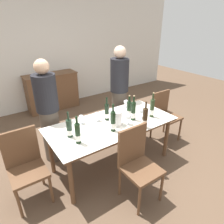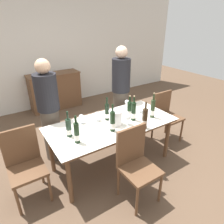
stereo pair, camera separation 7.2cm
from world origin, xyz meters
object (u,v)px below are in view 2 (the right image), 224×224
(wine_bottle_2, at_px, (145,119))
(wine_glass_2, at_px, (127,102))
(dining_table, at_px, (112,127))
(person_host, at_px, (49,113))
(wine_glass_4, at_px, (142,111))
(wine_bottle_6, at_px, (134,112))
(chair_right_end, at_px, (165,113))
(person_guest_left, at_px, (121,93))
(wine_bottle_1, at_px, (69,128))
(wine_glass_0, at_px, (97,115))
(wine_bottle_7, at_px, (107,112))
(wine_glass_1, at_px, (131,108))
(sideboard_cabinet, at_px, (55,91))
(wine_glass_5, at_px, (128,117))
(wine_glass_3, at_px, (81,117))
(wine_bottle_3, at_px, (129,110))
(wine_bottle_0, at_px, (153,109))
(ice_bucket, at_px, (116,117))
(chair_left_end, at_px, (24,161))
(wine_bottle_4, at_px, (77,133))
(wine_bottle_5, at_px, (113,122))
(chair_near_front, at_px, (136,160))

(wine_bottle_2, bearing_deg, wine_glass_2, 72.34)
(dining_table, xyz_separation_m, person_host, (-0.70, 0.67, 0.15))
(wine_glass_4, xyz_separation_m, person_host, (-1.17, 0.78, -0.03))
(wine_bottle_2, bearing_deg, wine_bottle_6, 86.09)
(chair_right_end, bearing_deg, person_guest_left, 133.40)
(wine_bottle_1, height_order, wine_glass_0, wine_bottle_1)
(wine_bottle_7, height_order, wine_glass_1, wine_bottle_7)
(wine_bottle_2, height_order, person_guest_left, person_guest_left)
(wine_glass_0, height_order, wine_glass_1, wine_glass_1)
(sideboard_cabinet, xyz_separation_m, wine_glass_5, (0.16, -2.76, 0.39))
(wine_bottle_1, xyz_separation_m, wine_glass_4, (1.12, -0.13, -0.01))
(wine_glass_0, bearing_deg, wine_glass_3, 166.31)
(wine_bottle_3, relative_size, wine_bottle_7, 0.97)
(wine_bottle_0, height_order, person_guest_left, person_guest_left)
(ice_bucket, relative_size, wine_glass_1, 1.38)
(sideboard_cabinet, bearing_deg, person_host, -110.10)
(wine_bottle_6, relative_size, wine_bottle_7, 1.08)
(wine_glass_3, height_order, chair_left_end, chair_left_end)
(wine_glass_2, xyz_separation_m, wine_glass_3, (-0.89, -0.09, 0.01))
(wine_bottle_4, relative_size, wine_bottle_7, 1.01)
(ice_bucket, bearing_deg, dining_table, 116.39)
(sideboard_cabinet, relative_size, person_guest_left, 0.74)
(wine_bottle_0, xyz_separation_m, wine_bottle_4, (-1.24, 0.00, -0.01))
(wine_bottle_2, height_order, wine_glass_1, wine_bottle_2)
(wine_bottle_5, relative_size, wine_bottle_7, 1.09)
(sideboard_cabinet, height_order, wine_bottle_7, wine_bottle_7)
(wine_bottle_3, xyz_separation_m, wine_glass_0, (-0.47, 0.16, -0.02))
(person_host, bearing_deg, wine_bottle_6, -36.85)
(wine_bottle_7, relative_size, person_host, 0.22)
(dining_table, bearing_deg, chair_right_end, 3.86)
(wine_bottle_4, distance_m, chair_left_end, 0.73)
(ice_bucket, distance_m, wine_bottle_7, 0.19)
(dining_table, xyz_separation_m, wine_bottle_0, (0.62, -0.17, 0.20))
(wine_glass_0, bearing_deg, wine_bottle_0, -25.44)
(wine_glass_2, height_order, wine_glass_5, wine_glass_5)
(ice_bucket, bearing_deg, wine_bottle_5, -136.37)
(wine_bottle_6, distance_m, wine_glass_2, 0.47)
(wine_glass_1, relative_size, chair_near_front, 0.16)
(wine_glass_0, bearing_deg, chair_right_end, -4.38)
(dining_table, height_order, wine_bottle_7, wine_bottle_7)
(wine_bottle_6, distance_m, wine_bottle_7, 0.39)
(sideboard_cabinet, xyz_separation_m, wine_bottle_6, (0.31, -2.69, 0.41))
(chair_near_front, bearing_deg, person_host, 114.31)
(wine_bottle_3, bearing_deg, chair_right_end, 3.39)
(dining_table, bearing_deg, ice_bucket, -63.61)
(wine_bottle_7, distance_m, wine_glass_4, 0.53)
(wine_glass_5, relative_size, chair_right_end, 0.17)
(wine_bottle_4, bearing_deg, wine_bottle_3, 11.98)
(wine_bottle_6, bearing_deg, wine_glass_2, 64.55)
(wine_glass_3, bearing_deg, ice_bucket, -36.92)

